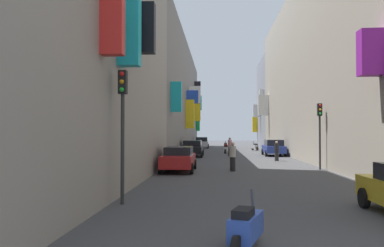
{
  "coord_description": "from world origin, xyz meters",
  "views": [
    {
      "loc": [
        -1.61,
        -4.13,
        2.27
      ],
      "look_at": [
        -3.71,
        27.47,
        2.99
      ],
      "focal_mm": 35.69,
      "sensor_mm": 36.0,
      "label": 1
    }
  ],
  "objects_px": {
    "parked_car_silver": "(202,142)",
    "parked_car_red": "(179,158)",
    "traffic_light_far_corner": "(123,113)",
    "scooter_white": "(227,149)",
    "pedestrian_near_left": "(277,151)",
    "scooter_red": "(226,146)",
    "pedestrian_crossing": "(233,157)",
    "pedestrian_near_right": "(230,147)",
    "scooter_silver": "(255,147)",
    "traffic_light_near_corner": "(320,124)",
    "parked_car_blue": "(274,147)",
    "parked_car_black": "(193,148)",
    "scooter_blue": "(246,227)"
  },
  "relations": [
    {
      "from": "parked_car_blue",
      "to": "scooter_white",
      "type": "bearing_deg",
      "value": 138.05
    },
    {
      "from": "parked_car_silver",
      "to": "scooter_blue",
      "type": "distance_m",
      "value": 46.93
    },
    {
      "from": "scooter_blue",
      "to": "pedestrian_near_left",
      "type": "height_order",
      "value": "pedestrian_near_left"
    },
    {
      "from": "parked_car_black",
      "to": "scooter_red",
      "type": "distance_m",
      "value": 16.31
    },
    {
      "from": "pedestrian_near_left",
      "to": "scooter_red",
      "type": "bearing_deg",
      "value": 99.59
    },
    {
      "from": "pedestrian_near_left",
      "to": "traffic_light_near_corner",
      "type": "height_order",
      "value": "traffic_light_near_corner"
    },
    {
      "from": "parked_car_red",
      "to": "pedestrian_near_right",
      "type": "height_order",
      "value": "pedestrian_near_right"
    },
    {
      "from": "scooter_red",
      "to": "traffic_light_near_corner",
      "type": "height_order",
      "value": "traffic_light_near_corner"
    },
    {
      "from": "pedestrian_near_right",
      "to": "traffic_light_far_corner",
      "type": "relative_size",
      "value": 0.42
    },
    {
      "from": "parked_car_silver",
      "to": "pedestrian_crossing",
      "type": "distance_m",
      "value": 32.04
    },
    {
      "from": "scooter_silver",
      "to": "parked_car_silver",
      "type": "bearing_deg",
      "value": 137.66
    },
    {
      "from": "pedestrian_near_right",
      "to": "parked_car_blue",
      "type": "bearing_deg",
      "value": 14.29
    },
    {
      "from": "parked_car_red",
      "to": "pedestrian_near_left",
      "type": "xyz_separation_m",
      "value": [
        6.92,
        8.38,
        0.02
      ]
    },
    {
      "from": "parked_car_silver",
      "to": "parked_car_blue",
      "type": "bearing_deg",
      "value": -65.75
    },
    {
      "from": "pedestrian_crossing",
      "to": "pedestrian_near_right",
      "type": "height_order",
      "value": "pedestrian_near_right"
    },
    {
      "from": "parked_car_blue",
      "to": "pedestrian_near_right",
      "type": "height_order",
      "value": "pedestrian_near_right"
    },
    {
      "from": "parked_car_red",
      "to": "traffic_light_far_corner",
      "type": "bearing_deg",
      "value": -94.28
    },
    {
      "from": "scooter_white",
      "to": "traffic_light_near_corner",
      "type": "relative_size",
      "value": 0.46
    },
    {
      "from": "parked_car_blue",
      "to": "pedestrian_crossing",
      "type": "relative_size",
      "value": 2.54
    },
    {
      "from": "parked_car_red",
      "to": "traffic_light_near_corner",
      "type": "distance_m",
      "value": 8.84
    },
    {
      "from": "scooter_blue",
      "to": "traffic_light_far_corner",
      "type": "xyz_separation_m",
      "value": [
        -3.55,
        4.53,
        2.43
      ]
    },
    {
      "from": "parked_car_silver",
      "to": "scooter_silver",
      "type": "bearing_deg",
      "value": -42.34
    },
    {
      "from": "parked_car_silver",
      "to": "traffic_light_far_corner",
      "type": "distance_m",
      "value": 42.37
    },
    {
      "from": "parked_car_red",
      "to": "traffic_light_far_corner",
      "type": "distance_m",
      "value": 10.42
    },
    {
      "from": "parked_car_black",
      "to": "parked_car_blue",
      "type": "xyz_separation_m",
      "value": [
        7.74,
        1.69,
        0.02
      ]
    },
    {
      "from": "pedestrian_crossing",
      "to": "pedestrian_near_right",
      "type": "bearing_deg",
      "value": 88.78
    },
    {
      "from": "parked_car_silver",
      "to": "parked_car_red",
      "type": "xyz_separation_m",
      "value": [
        -0.04,
        -32.14,
        -0.05
      ]
    },
    {
      "from": "scooter_blue",
      "to": "scooter_silver",
      "type": "height_order",
      "value": "same"
    },
    {
      "from": "parked_car_black",
      "to": "pedestrian_crossing",
      "type": "height_order",
      "value": "pedestrian_crossing"
    },
    {
      "from": "parked_car_blue",
      "to": "pedestrian_near_right",
      "type": "xyz_separation_m",
      "value": [
        -4.25,
        -1.08,
        0.09
      ]
    },
    {
      "from": "pedestrian_near_left",
      "to": "traffic_light_near_corner",
      "type": "relative_size",
      "value": 0.39
    },
    {
      "from": "parked_car_blue",
      "to": "scooter_blue",
      "type": "distance_m",
      "value": 30.29
    },
    {
      "from": "parked_car_black",
      "to": "pedestrian_near_right",
      "type": "bearing_deg",
      "value": 9.86
    },
    {
      "from": "parked_car_black",
      "to": "parked_car_blue",
      "type": "height_order",
      "value": "parked_car_blue"
    },
    {
      "from": "parked_car_red",
      "to": "traffic_light_far_corner",
      "type": "height_order",
      "value": "traffic_light_far_corner"
    },
    {
      "from": "parked_car_red",
      "to": "traffic_light_far_corner",
      "type": "relative_size",
      "value": 1.02
    },
    {
      "from": "parked_car_silver",
      "to": "scooter_white",
      "type": "xyz_separation_m",
      "value": [
        3.26,
        -13.03,
        -0.35
      ]
    },
    {
      "from": "scooter_blue",
      "to": "scooter_red",
      "type": "height_order",
      "value": "same"
    },
    {
      "from": "pedestrian_near_left",
      "to": "traffic_light_far_corner",
      "type": "height_order",
      "value": "traffic_light_far_corner"
    },
    {
      "from": "parked_car_silver",
      "to": "scooter_white",
      "type": "relative_size",
      "value": 2.25
    },
    {
      "from": "pedestrian_near_right",
      "to": "traffic_light_far_corner",
      "type": "bearing_deg",
      "value": -99.8
    },
    {
      "from": "parked_car_silver",
      "to": "parked_car_blue",
      "type": "xyz_separation_m",
      "value": [
        7.64,
        -16.96,
        -0.0
      ]
    },
    {
      "from": "parked_car_silver",
      "to": "pedestrian_near_left",
      "type": "relative_size",
      "value": 2.69
    },
    {
      "from": "pedestrian_crossing",
      "to": "traffic_light_near_corner",
      "type": "xyz_separation_m",
      "value": [
        5.34,
        1.3,
        1.91
      ]
    },
    {
      "from": "traffic_light_far_corner",
      "to": "pedestrian_near_right",
      "type": "bearing_deg",
      "value": 80.2
    },
    {
      "from": "scooter_red",
      "to": "traffic_light_far_corner",
      "type": "distance_m",
      "value": 39.89
    },
    {
      "from": "parked_car_black",
      "to": "pedestrian_near_right",
      "type": "relative_size",
      "value": 2.51
    },
    {
      "from": "parked_car_red",
      "to": "pedestrian_near_left",
      "type": "height_order",
      "value": "pedestrian_near_left"
    },
    {
      "from": "parked_car_black",
      "to": "scooter_silver",
      "type": "bearing_deg",
      "value": 60.47
    },
    {
      "from": "scooter_blue",
      "to": "scooter_silver",
      "type": "xyz_separation_m",
      "value": [
        4.15,
        40.56,
        -0.0
      ]
    }
  ]
}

